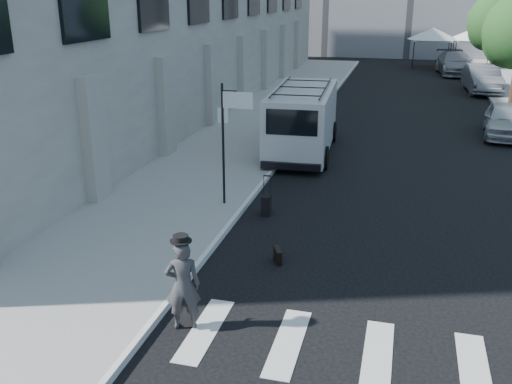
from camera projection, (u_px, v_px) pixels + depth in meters
The scene contains 13 objects.
ground at pixel (289, 266), 13.23m from camera, with size 120.00×120.00×0.00m, color black.
sidewalk_left at pixel (271, 115), 28.81m from camera, with size 4.50×48.00×0.15m, color gray.
sign_pole at pixel (231, 119), 15.83m from camera, with size 1.03×0.07×3.50m.
tree_far at pixel (496, 24), 36.67m from camera, with size 3.80×3.83×6.03m.
tent_left at pixel (433, 34), 45.99m from camera, with size 4.00×4.00×3.20m.
tent_right at pixel (474, 34), 45.68m from camera, with size 4.00×4.00×3.20m.
businessman at pixel (183, 285), 10.54m from camera, with size 0.65×0.43×1.78m, color #363538.
briefcase at pixel (278, 256), 13.37m from camera, with size 0.12×0.44×0.34m, color black.
suitcase at pixel (266, 205), 16.18m from camera, with size 0.29×0.42×1.12m.
cargo_van at pixel (303, 119), 22.21m from camera, with size 2.66×6.79×2.50m.
parked_car_a at pixel (506, 120), 24.71m from camera, with size 1.72×4.28×1.46m, color #B0B3B9.
parked_car_b at pixel (482, 79), 35.37m from camera, with size 1.80×5.16×1.70m, color slate.
parked_car_c at pixel (455, 63), 43.01m from camera, with size 2.32×5.71×1.66m, color gray.
Camera 1 is at (2.29, -11.70, 6.05)m, focal length 40.00 mm.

